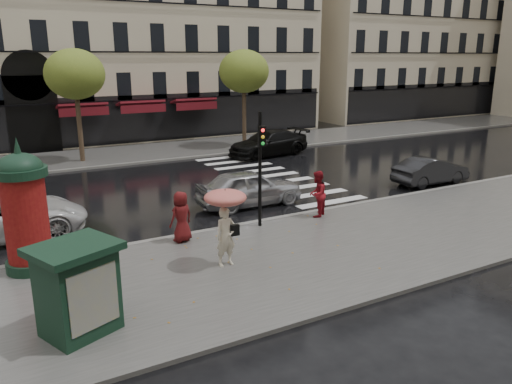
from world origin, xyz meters
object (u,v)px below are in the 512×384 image
car_silver (249,188)px  woman_red (317,194)px  morris_column (25,208)px  newsstand (77,288)px  traffic_light (261,159)px  car_white (1,217)px  car_darkgrey (431,171)px  man_burgundy (181,217)px  car_black (268,143)px  woman_umbrella (226,215)px

car_silver → woman_red: bearing=-153.3°
morris_column → car_silver: morris_column is taller
woman_red → car_silver: 3.29m
morris_column → newsstand: 4.44m
traffic_light → car_white: 9.32m
newsstand → car_silver: size_ratio=0.48×
woman_red → car_silver: woman_red is taller
car_darkgrey → newsstand: bearing=108.7°
car_darkgrey → car_white: 19.28m
newsstand → car_silver: 11.04m
man_burgundy → car_white: man_burgundy is taller
car_silver → car_white: size_ratio=0.80×
man_burgundy → car_white: size_ratio=0.30×
car_silver → traffic_light: bearing=160.4°
car_black → woman_red: bearing=-29.7°
woman_red → newsstand: (-9.72, -4.32, 0.18)m
traffic_light → newsstand: size_ratio=1.92×
woman_umbrella → traffic_light: bearing=44.1°
newsstand → man_burgundy: bearing=46.5°
man_burgundy → car_darkgrey: (13.89, 1.80, -0.32)m
car_black → morris_column: bearing=-59.1°
woman_umbrella → woman_red: size_ratio=1.33×
newsstand → car_black: bearing=48.3°
car_silver → car_darkgrey: size_ratio=1.12×
car_black → woman_umbrella: bearing=-42.1°
morris_column → car_darkgrey: (18.61, 1.80, -1.33)m
morris_column → car_black: bearing=38.5°
car_silver → car_black: 11.16m
car_silver → car_black: (6.36, 9.17, 0.02)m
traffic_light → newsstand: 8.53m
woman_umbrella → car_white: bearing=133.2°
woman_umbrella → woman_red: (5.17, 2.54, -0.68)m
woman_umbrella → newsstand: 4.91m
newsstand → woman_red: bearing=24.0°
car_silver → car_white: car_white is taller
woman_umbrella → morris_column: (-5.16, 2.54, 0.29)m
man_burgundy → car_black: bearing=-147.9°
woman_umbrella → car_white: 8.46m
morris_column → car_white: morris_column is taller
morris_column → traffic_light: traffic_light is taller
woman_red → man_burgundy: woman_red is taller
woman_umbrella → car_silver: 6.71m
morris_column → car_darkgrey: bearing=5.5°
morris_column → car_black: size_ratio=0.72×
woman_red → traffic_light: bearing=-36.5°
woman_red → car_silver: bearing=-100.2°
morris_column → newsstand: (0.61, -4.32, -0.80)m
car_silver → morris_column: bearing=109.3°
morris_column → car_white: bearing=99.4°
man_burgundy → car_silver: bearing=-161.7°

